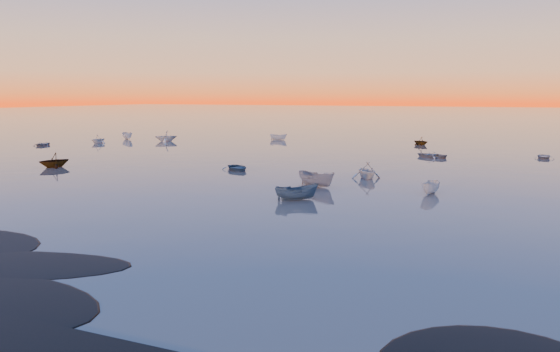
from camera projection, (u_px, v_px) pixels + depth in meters
The scene contains 6 objects.
ground at pixel (431, 137), 114.70m from camera, with size 600.00×600.00×0.00m, color #615850.
mud_lobes at pixel (86, 306), 23.03m from camera, with size 140.00×6.00×0.07m, color black, non-canonical shape.
moored_fleet at pixel (380, 162), 72.05m from camera, with size 124.00×58.00×1.20m, color silver, non-canonical shape.
boat_near_left at pixel (237, 170), 64.39m from camera, with size 4.12×1.72×1.03m, color #39556D.
boat_near_center at pixel (297, 200), 46.30m from camera, with size 3.82×1.61×1.32m, color #39556D.
boat_near_right at pixel (367, 178), 58.07m from camera, with size 3.91×1.76×1.37m, color silver.
Camera 1 is at (16.26, -17.89, 8.87)m, focal length 35.00 mm.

